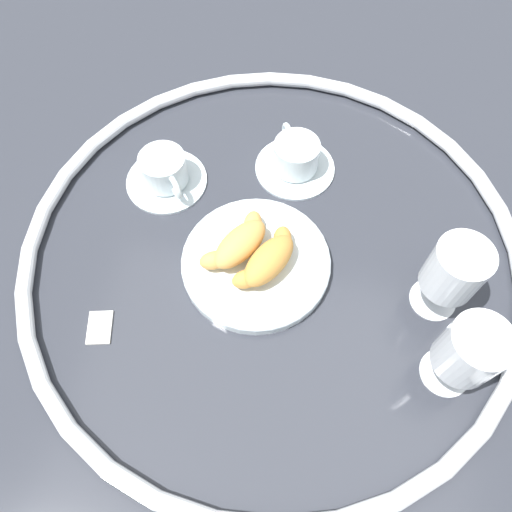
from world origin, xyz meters
TOP-DOWN VIEW (x-y plane):
  - ground_plane at (0.00, 0.00)m, footprint 2.20×2.20m
  - table_chrome_rim at (0.00, 0.00)m, footprint 0.77×0.77m
  - pastry_plate at (-0.02, 0.02)m, footprint 0.23×0.23m
  - croissant_large at (-0.03, -0.00)m, footprint 0.12×0.10m
  - croissant_small at (-0.01, 0.05)m, footprint 0.12×0.10m
  - coffee_cup_near at (0.17, -0.01)m, footprint 0.14×0.14m
  - coffee_cup_far at (0.10, 0.20)m, footprint 0.14×0.14m
  - juice_glass_left at (-0.14, -0.27)m, footprint 0.08×0.08m
  - juice_glass_right at (-0.03, -0.25)m, footprint 0.08×0.08m
  - sugar_packet at (-0.17, 0.22)m, footprint 0.06×0.04m

SIDE VIEW (x-z plane):
  - ground_plane at x=0.00m, z-range 0.00..0.00m
  - sugar_packet at x=-0.17m, z-range 0.00..0.01m
  - pastry_plate at x=-0.02m, z-range 0.00..0.02m
  - table_chrome_rim at x=0.00m, z-range 0.00..0.02m
  - coffee_cup_near at x=0.17m, z-range 0.00..0.06m
  - coffee_cup_far at x=0.10m, z-range 0.00..0.06m
  - croissant_large at x=-0.03m, z-range 0.02..0.06m
  - croissant_small at x=-0.01m, z-range 0.02..0.06m
  - juice_glass_left at x=-0.14m, z-range 0.02..0.16m
  - juice_glass_right at x=-0.03m, z-range 0.02..0.16m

